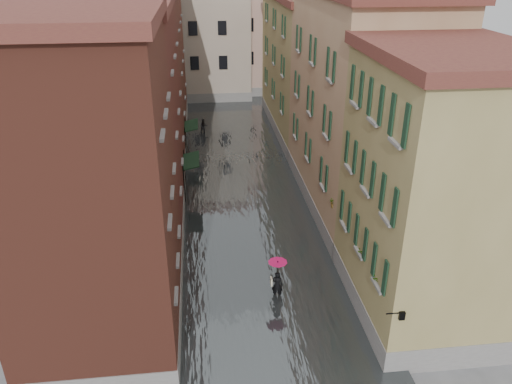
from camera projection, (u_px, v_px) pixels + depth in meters
ground at (264, 290)px, 24.67m from camera, size 120.00×120.00×0.00m
floodwater at (241, 180)px, 36.25m from camera, size 10.00×60.00×0.20m
building_left_near at (92, 198)px, 19.32m from camera, size 6.00×8.00×13.00m
building_left_mid at (127, 119)px, 29.26m from camera, size 6.00×14.00×12.50m
building_left_far at (146, 57)px, 42.34m from camera, size 6.00×16.00×14.00m
building_right_near at (434, 197)px, 21.10m from camera, size 6.00×8.00×11.50m
building_right_mid at (358, 107)px, 30.60m from camera, size 6.00×14.00×13.00m
building_right_far at (307, 68)px, 44.33m from camera, size 6.00×16.00×11.50m
building_end_cream at (193, 37)px, 55.49m from camera, size 12.00×9.00×13.00m
building_end_pink at (271, 37)px, 58.42m from camera, size 10.00×9.00×12.00m
awning_near at (191, 162)px, 33.24m from camera, size 1.09×2.86×2.80m
awning_far at (191, 126)px, 39.92m from camera, size 1.09×2.78×2.80m
wall_lantern at (401, 315)px, 18.44m from camera, size 0.71×0.22×0.35m
window_planters at (358, 236)px, 22.54m from camera, size 0.59×7.79×0.84m
pedestrian_main at (277, 276)px, 23.59m from camera, size 0.91×0.91×2.06m
pedestrian_far at (204, 127)px, 45.31m from camera, size 0.81×0.69×1.44m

